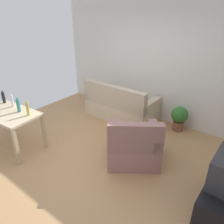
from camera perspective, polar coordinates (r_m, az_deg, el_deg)
name	(u,v)px	position (r m, az deg, el deg)	size (l,w,h in m)	color
ground_plane	(92,155)	(4.30, -5.25, -11.13)	(5.20, 4.40, 0.02)	tan
wall_rear	(153,63)	(5.38, 10.59, 12.39)	(5.20, 0.10, 2.70)	silver
couch	(120,107)	(5.46, 2.13, 1.44)	(1.72, 0.84, 0.92)	beige
tv_stand	(222,198)	(3.50, 26.63, -19.35)	(0.44, 1.10, 0.48)	black
desk	(9,117)	(4.62, -25.15, -1.25)	(1.26, 0.81, 0.76)	#C6B28E
potted_plant	(179,117)	(5.12, 17.06, -1.26)	(0.36, 0.36, 0.57)	brown
armchair	(134,146)	(3.98, 5.62, -8.69)	(1.22, 1.21, 0.92)	#996B66
bottle_dark	(3,98)	(5.02, -26.35, 3.39)	(0.06, 0.06, 0.26)	black
bottle_clear	(12,101)	(4.75, -24.51, 2.67)	(0.05, 0.05, 0.28)	silver
bottle_tall	(18,106)	(4.47, -23.14, 1.56)	(0.06, 0.06, 0.28)	teal
bottle_squat	(28,109)	(4.25, -21.08, 0.80)	(0.05, 0.05, 0.30)	#BCB24C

